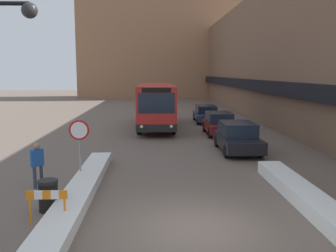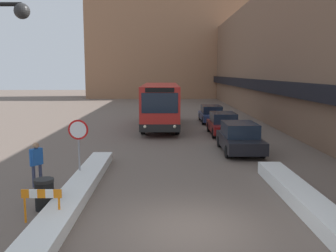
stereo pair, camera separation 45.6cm
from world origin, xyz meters
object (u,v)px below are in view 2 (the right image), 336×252
(stop_sign, at_px, (78,136))
(trash_bin, at_px, (45,194))
(parked_car_back, at_px, (211,114))
(city_bus, at_px, (161,104))
(parked_car_front, at_px, (240,138))
(pedestrian, at_px, (36,160))
(construction_barricade, at_px, (42,199))
(parked_car_middle, at_px, (223,124))

(stop_sign, height_order, trash_bin, stop_sign)
(parked_car_back, bearing_deg, city_bus, -144.69)
(parked_car_front, xyz_separation_m, parked_car_back, (0.00, 11.81, -0.06))
(city_bus, relative_size, pedestrian, 6.37)
(stop_sign, distance_m, trash_bin, 3.40)
(pedestrian, height_order, trash_bin, pedestrian)
(construction_barricade, bearing_deg, trash_bin, 103.85)
(city_bus, height_order, stop_sign, city_bus)
(city_bus, height_order, parked_car_back, city_bus)
(parked_car_middle, distance_m, pedestrian, 14.14)
(trash_bin, xyz_separation_m, construction_barricade, (0.24, -0.98, 0.19))
(parked_car_back, xyz_separation_m, pedestrian, (-8.49, -17.62, 0.28))
(parked_car_middle, xyz_separation_m, trash_bin, (-7.49, -13.64, -0.26))
(city_bus, xyz_separation_m, parked_car_front, (4.18, -8.85, -0.99))
(city_bus, distance_m, parked_car_middle, 5.45)
(parked_car_front, bearing_deg, pedestrian, -145.60)
(city_bus, bearing_deg, stop_sign, -102.12)
(parked_car_front, distance_m, parked_car_middle, 5.49)
(parked_car_front, height_order, pedestrian, pedestrian)
(city_bus, relative_size, parked_car_front, 2.41)
(trash_bin, bearing_deg, stop_sign, 83.86)
(city_bus, height_order, trash_bin, city_bus)
(stop_sign, bearing_deg, city_bus, 77.88)
(city_bus, bearing_deg, trash_bin, -101.03)
(parked_car_middle, distance_m, construction_barricade, 16.32)
(trash_bin, distance_m, construction_barricade, 1.03)
(construction_barricade, bearing_deg, parked_car_front, 51.55)
(parked_car_front, xyz_separation_m, trash_bin, (-7.49, -8.15, -0.28))
(trash_bin, bearing_deg, parked_car_back, 69.43)
(parked_car_back, bearing_deg, construction_barricade, -109.09)
(parked_car_back, xyz_separation_m, trash_bin, (-7.49, -19.95, -0.21))
(parked_car_middle, height_order, construction_barricade, parked_car_middle)
(city_bus, bearing_deg, parked_car_middle, -38.78)
(parked_car_front, relative_size, parked_car_back, 0.96)
(pedestrian, bearing_deg, parked_car_back, 10.35)
(pedestrian, xyz_separation_m, construction_barricade, (1.25, -3.31, -0.31))
(stop_sign, distance_m, construction_barricade, 4.26)
(city_bus, distance_m, parked_car_front, 9.83)
(construction_barricade, bearing_deg, parked_car_middle, 63.63)
(parked_car_front, xyz_separation_m, stop_sign, (-7.15, -4.99, 0.93))
(pedestrian, bearing_deg, parked_car_front, -19.52)
(parked_car_back, bearing_deg, pedestrian, -115.74)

